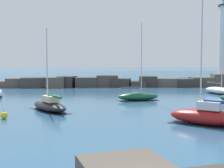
{
  "coord_description": "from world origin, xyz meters",
  "views": [
    {
      "loc": [
        -2.09,
        -9.25,
        4.94
      ],
      "look_at": [
        0.55,
        29.09,
        2.28
      ],
      "focal_mm": 50.0,
      "sensor_mm": 36.0,
      "label": 1
    }
  ],
  "objects_px": {
    "sailboat_moored_0": "(206,116)",
    "sailboat_moored_4": "(50,105)",
    "sailboat_moored_1": "(138,96)",
    "mooring_buoy_orange_near": "(4,115)",
    "sailboat_moored_8": "(219,90)"
  },
  "relations": [
    {
      "from": "sailboat_moored_4",
      "to": "mooring_buoy_orange_near",
      "type": "xyz_separation_m",
      "value": [
        -3.42,
        -4.29,
        -0.27
      ]
    },
    {
      "from": "sailboat_moored_0",
      "to": "sailboat_moored_4",
      "type": "distance_m",
      "value": 15.58
    },
    {
      "from": "sailboat_moored_8",
      "to": "mooring_buoy_orange_near",
      "type": "bearing_deg",
      "value": -144.83
    },
    {
      "from": "sailboat_moored_0",
      "to": "sailboat_moored_8",
      "type": "xyz_separation_m",
      "value": [
        10.95,
        23.31,
        -0.13
      ]
    },
    {
      "from": "sailboat_moored_4",
      "to": "mooring_buoy_orange_near",
      "type": "bearing_deg",
      "value": -128.53
    },
    {
      "from": "sailboat_moored_1",
      "to": "sailboat_moored_0",
      "type": "bearing_deg",
      "value": -79.59
    },
    {
      "from": "sailboat_moored_0",
      "to": "mooring_buoy_orange_near",
      "type": "distance_m",
      "value": 17.17
    },
    {
      "from": "sailboat_moored_0",
      "to": "sailboat_moored_8",
      "type": "relative_size",
      "value": 1.13
    },
    {
      "from": "sailboat_moored_1",
      "to": "mooring_buoy_orange_near",
      "type": "bearing_deg",
      "value": -138.25
    },
    {
      "from": "sailboat_moored_0",
      "to": "sailboat_moored_1",
      "type": "bearing_deg",
      "value": 100.41
    },
    {
      "from": "sailboat_moored_4",
      "to": "sailboat_moored_8",
      "type": "distance_m",
      "value": 28.65
    },
    {
      "from": "sailboat_moored_0",
      "to": "sailboat_moored_1",
      "type": "relative_size",
      "value": 1.07
    },
    {
      "from": "sailboat_moored_0",
      "to": "sailboat_moored_8",
      "type": "distance_m",
      "value": 25.75
    },
    {
      "from": "sailboat_moored_0",
      "to": "sailboat_moored_4",
      "type": "bearing_deg",
      "value": 148.72
    },
    {
      "from": "sailboat_moored_4",
      "to": "sailboat_moored_8",
      "type": "bearing_deg",
      "value": 32.08
    }
  ]
}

